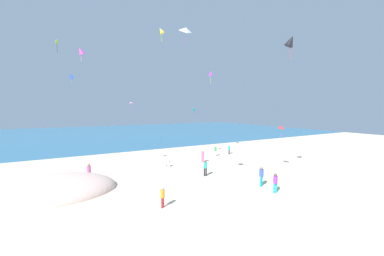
{
  "coord_description": "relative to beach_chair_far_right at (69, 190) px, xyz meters",
  "views": [
    {
      "loc": [
        -10.35,
        -13.41,
        6.53
      ],
      "look_at": [
        0.0,
        5.13,
        4.78
      ],
      "focal_mm": 20.86,
      "sensor_mm": 36.0,
      "label": 1
    }
  ],
  "objects": [
    {
      "name": "ground_plane",
      "position": [
        10.49,
        3.87,
        -0.27
      ],
      "size": [
        120.0,
        120.0,
        0.0
      ],
      "primitive_type": "plane",
      "color": "beige"
    },
    {
      "name": "ocean_water",
      "position": [
        10.49,
        45.19,
        -0.25
      ],
      "size": [
        120.0,
        60.0,
        0.05
      ],
      "primitive_type": "cube",
      "color": "teal",
      "rests_on": "ground_plane"
    },
    {
      "name": "dune_mound",
      "position": [
        -0.93,
        0.51,
        -0.27
      ],
      "size": [
        9.09,
        6.37,
        2.69
      ],
      "primitive_type": "ellipsoid",
      "color": "beige",
      "rests_on": "ground_plane"
    },
    {
      "name": "beach_chair_far_right",
      "position": [
        0.0,
        0.0,
        0.0
      ],
      "size": [
        0.8,
        0.79,
        0.6
      ],
      "rotation": [
        0.0,
        0.0,
        3.69
      ],
      "color": "#D13D3D",
      "rests_on": "ground_plane"
    },
    {
      "name": "person_0",
      "position": [
        14.55,
        3.56,
        0.62
      ],
      "size": [
        0.43,
        0.43,
        1.55
      ],
      "rotation": [
        0.0,
        0.0,
        0.64
      ],
      "color": "#D8599E",
      "rests_on": "ground_plane"
    },
    {
      "name": "person_1",
      "position": [
        11.8,
        -1.35,
        0.64
      ],
      "size": [
        0.39,
        0.39,
        1.59
      ],
      "rotation": [
        0.0,
        0.0,
        1.31
      ],
      "color": "black",
      "rests_on": "ground_plane"
    },
    {
      "name": "person_2",
      "position": [
        1.61,
        2.22,
        0.7
      ],
      "size": [
        0.45,
        0.45,
        1.68
      ],
      "rotation": [
        0.0,
        0.0,
        1.09
      ],
      "color": "#D8599E",
      "rests_on": "ground_plane"
    },
    {
      "name": "person_3",
      "position": [
        14.15,
        -7.85,
        0.63
      ],
      "size": [
        0.38,
        0.38,
        1.57
      ],
      "rotation": [
        0.0,
        0.0,
        4.44
      ],
      "color": "#19ADB2",
      "rests_on": "ground_plane"
    },
    {
      "name": "person_4",
      "position": [
        18.12,
        5.89,
        0.57
      ],
      "size": [
        0.38,
        0.38,
        1.46
      ],
      "rotation": [
        0.0,
        0.0,
        2.76
      ],
      "color": "white",
      "rests_on": "ground_plane"
    },
    {
      "name": "person_5",
      "position": [
        20.73,
        6.12,
        0.53
      ],
      "size": [
        0.39,
        0.39,
        1.39
      ],
      "rotation": [
        0.0,
        0.0,
        5.34
      ],
      "color": "black",
      "rests_on": "ground_plane"
    },
    {
      "name": "person_6",
      "position": [
        10.06,
        3.79,
        -0.0
      ],
      "size": [
        0.36,
        0.59,
        0.73
      ],
      "rotation": [
        0.0,
        0.0,
        1.61
      ],
      "color": "white",
      "rests_on": "ground_plane"
    },
    {
      "name": "person_7",
      "position": [
        14.32,
        -6.24,
        0.73
      ],
      "size": [
        0.44,
        0.44,
        1.74
      ],
      "rotation": [
        0.0,
        0.0,
        1.9
      ],
      "color": "#19ADB2",
      "rests_on": "ground_plane"
    },
    {
      "name": "person_8",
      "position": [
        5.45,
        -6.0,
        0.55
      ],
      "size": [
        0.39,
        0.39,
        1.42
      ],
      "rotation": [
        0.0,
        0.0,
        2.2
      ],
      "color": "red",
      "rests_on": "ground_plane"
    },
    {
      "name": "kite_black",
      "position": [
        17.1,
        -6.52,
        12.14
      ],
      "size": [
        1.23,
        1.25,
        2.06
      ],
      "rotation": [
        0.0,
        0.0,
        3.87
      ],
      "color": "black"
    },
    {
      "name": "kite_magenta",
      "position": [
        1.43,
        3.63,
        11.62
      ],
      "size": [
        0.79,
        0.63,
        1.3
      ],
      "rotation": [
        0.0,
        0.0,
        4.92
      ],
      "color": "#DB3DA8"
    },
    {
      "name": "kite_yellow",
      "position": [
        9.1,
        3.2,
        14.57
      ],
      "size": [
        0.86,
        0.82,
        1.51
      ],
      "rotation": [
        0.0,
        0.0,
        0.89
      ],
      "color": "yellow"
    },
    {
      "name": "kite_pink",
      "position": [
        9.88,
        19.75,
        7.41
      ],
      "size": [
        0.98,
        0.88,
        1.77
      ],
      "rotation": [
        0.0,
        0.0,
        3.54
      ],
      "color": "pink"
    },
    {
      "name": "kite_blue",
      "position": [
        0.84,
        17.11,
        10.91
      ],
      "size": [
        0.58,
        0.6,
        1.56
      ],
      "rotation": [
        0.0,
        0.0,
        1.99
      ],
      "color": "blue"
    },
    {
      "name": "kite_white",
      "position": [
        7.43,
        -5.66,
        11.71
      ],
      "size": [
        0.73,
        0.57,
        1.22
      ],
      "rotation": [
        0.0,
        0.0,
        0.0
      ],
      "color": "white"
    },
    {
      "name": "kite_teal",
      "position": [
        22.39,
        19.54,
        6.18
      ],
      "size": [
        0.81,
        0.33,
        1.87
      ],
      "rotation": [
        0.0,
        0.0,
        0.3
      ],
      "color": "#1EADAD"
    },
    {
      "name": "kite_lime",
      "position": [
        -0.62,
        11.38,
        14.02
      ],
      "size": [
        0.35,
        0.48,
        1.49
      ],
      "rotation": [
        0.0,
        0.0,
        3.79
      ],
      "color": "#99DB33"
    },
    {
      "name": "kite_purple",
      "position": [
        18.78,
        8.21,
        11.42
      ],
      "size": [
        0.34,
        0.93,
        1.89
      ],
      "rotation": [
        0.0,
        0.0,
        2.01
      ],
      "color": "purple"
    },
    {
      "name": "kite_red",
      "position": [
        20.02,
        -3.5,
        4.38
      ],
      "size": [
        0.8,
        0.95,
        1.41
      ],
      "rotation": [
        0.0,
        0.0,
        1.38
      ],
      "color": "red"
    }
  ]
}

